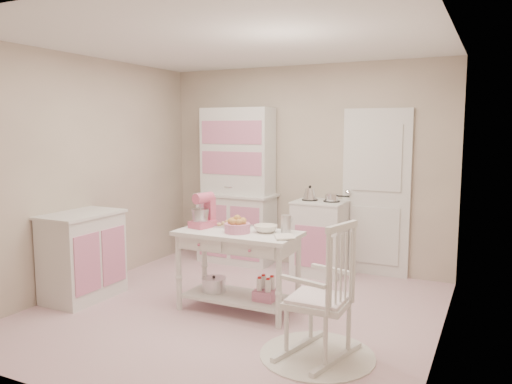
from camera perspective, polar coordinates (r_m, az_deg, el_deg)
room_shell at (r=4.76m, az=-2.59°, el=5.46°), size 3.84×3.84×2.62m
door at (r=6.24m, az=13.55°, el=-0.10°), size 0.82×0.05×2.04m
hutch at (r=6.68m, az=-2.25°, el=0.73°), size 1.06×0.50×2.08m
stove at (r=6.25m, az=7.32°, el=-5.16°), size 0.62×0.57×0.92m
base_cabinet at (r=5.63m, az=-19.20°, el=-6.90°), size 0.54×0.84×0.92m
lace_rug at (r=4.20m, az=7.01°, el=-18.00°), size 0.92×0.92×0.01m
rocking_chair at (r=4.00m, az=7.13°, el=-10.94°), size 0.64×0.82×1.10m
work_table at (r=4.98m, az=-2.05°, el=-9.04°), size 1.20×0.60×0.80m
stand_mixer at (r=5.08m, az=-6.16°, el=-2.16°), size 0.26×0.32×0.34m
cookie_tray at (r=5.10m, az=-2.61°, el=-3.92°), size 0.34×0.24×0.02m
bread_basket at (r=4.82m, az=-2.15°, el=-4.13°), size 0.25×0.25×0.09m
mixing_bowl at (r=4.83m, az=1.10°, el=-4.22°), size 0.23×0.23×0.07m
metal_pitcher at (r=4.82m, az=3.45°, el=-3.65°), size 0.10×0.10×0.17m
recipe_book at (r=4.58m, az=2.20°, el=-5.17°), size 0.27×0.29×0.02m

